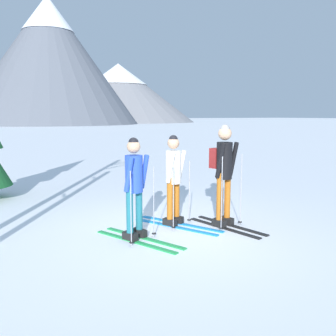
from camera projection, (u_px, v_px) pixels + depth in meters
name	position (u px, v px, depth m)	size (l,w,h in m)	color
ground_plane	(171.00, 231.00, 6.31)	(400.00, 400.00, 0.00)	white
skier_in_blue	(135.00, 185.00, 5.78)	(0.98, 1.64, 1.66)	green
skier_in_white	(174.00, 177.00, 6.55)	(1.09, 1.68, 1.65)	#1E84D1
skier_in_black	(224.00, 169.00, 6.48)	(0.68, 1.59, 1.85)	black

